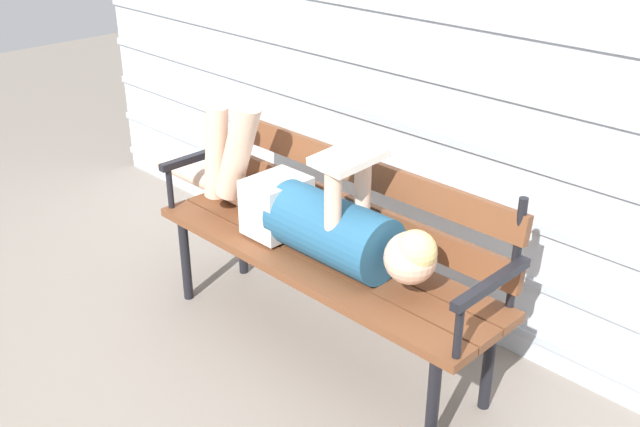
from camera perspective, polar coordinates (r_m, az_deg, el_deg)
name	(u,v)px	position (r m, az deg, el deg)	size (l,w,h in m)	color
ground_plane	(297,359)	(3.13, -1.75, -11.16)	(12.00, 12.00, 0.00)	gray
house_siding	(418,71)	(3.12, 7.59, 10.81)	(4.62, 0.08, 2.16)	#B2BCC6
park_bench	(332,239)	(2.98, 0.90, -1.97)	(1.61, 0.45, 0.87)	brown
reclining_person	(307,212)	(2.93, -1.00, 0.11)	(1.72, 0.27, 0.58)	#23567A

